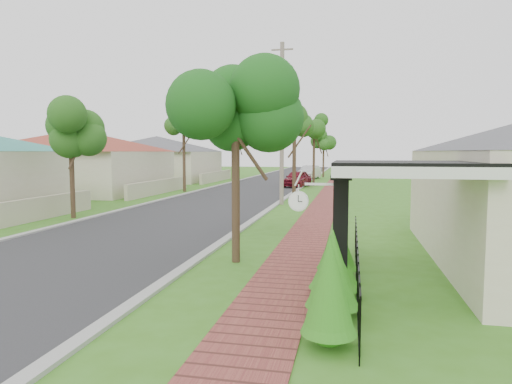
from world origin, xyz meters
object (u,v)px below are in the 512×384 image
Objects in this scene: near_tree at (235,117)px; utility_pole at (282,123)px; porch_post at (340,243)px; parked_car_red at (297,179)px; parked_car_white at (310,172)px; station_clock at (300,200)px.

utility_pole is (-0.83, 13.65, 0.67)m from near_tree.
near_tree is at bearing 138.47° from porch_post.
parked_car_red is (-4.31, 29.30, -0.43)m from porch_post.
porch_post is at bearing -74.08° from parked_car_white.
station_clock is (1.96, -2.10, -1.94)m from near_tree.
parked_car_white is 4.22× the size of station_clock.
parked_car_white is at bearing 91.48° from utility_pole.
station_clock is at bearing -46.97° from near_tree.
station_clock is (-0.86, 0.40, 0.83)m from porch_post.
utility_pole is at bearing 93.47° from near_tree.
station_clock reaches higher than parked_car_white.
utility_pole is (0.64, -24.66, 3.81)m from parked_car_white.
station_clock is at bearing -75.24° from parked_car_white.
utility_pole is (0.66, -13.15, 3.86)m from parked_car_red.
porch_post reaches higher than parked_car_red.
porch_post is 0.56× the size of parked_car_white.
near_tree is at bearing -86.53° from utility_pole.
utility_pole is 8.44× the size of station_clock.
porch_post is 0.62× the size of parked_car_red.
parked_car_white is 40.57m from station_clock.
near_tree is at bearing -77.89° from parked_car_white.
porch_post is at bearing -77.27° from utility_pole.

